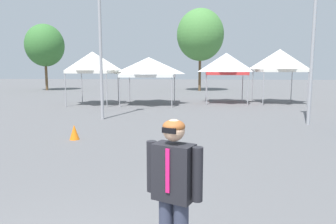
{
  "coord_description": "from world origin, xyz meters",
  "views": [
    {
      "loc": [
        1.19,
        -2.13,
        2.28
      ],
      "look_at": [
        0.47,
        4.98,
        1.3
      ],
      "focal_mm": 33.08,
      "sensor_mm": 36.0,
      "label": 1
    }
  ],
  "objects_px": {
    "light_pole_near_lift": "(315,4)",
    "traffic_cone_lot_center": "(74,132)",
    "person_foreground": "(174,189)",
    "light_pole_opposite_side": "(100,24)",
    "canopy_tent_behind_left": "(280,61)",
    "canopy_tent_behind_right": "(149,67)",
    "tree_behind_tents_center": "(200,35)",
    "canopy_tent_far_left": "(93,63)",
    "canopy_tent_behind_center": "(226,64)",
    "tree_behind_tents_right": "(45,45)"
  },
  "relations": [
    {
      "from": "light_pole_near_lift",
      "to": "traffic_cone_lot_center",
      "type": "bearing_deg",
      "value": -157.11
    },
    {
      "from": "person_foreground",
      "to": "light_pole_opposite_side",
      "type": "relative_size",
      "value": 0.24
    },
    {
      "from": "canopy_tent_behind_left",
      "to": "light_pole_near_lift",
      "type": "relative_size",
      "value": 0.42
    },
    {
      "from": "light_pole_near_lift",
      "to": "light_pole_opposite_side",
      "type": "relative_size",
      "value": 1.14
    },
    {
      "from": "light_pole_opposite_side",
      "to": "canopy_tent_behind_left",
      "type": "bearing_deg",
      "value": 38.95
    },
    {
      "from": "canopy_tent_behind_right",
      "to": "tree_behind_tents_center",
      "type": "height_order",
      "value": "tree_behind_tents_center"
    },
    {
      "from": "canopy_tent_far_left",
      "to": "tree_behind_tents_center",
      "type": "height_order",
      "value": "tree_behind_tents_center"
    },
    {
      "from": "canopy_tent_far_left",
      "to": "light_pole_opposite_side",
      "type": "distance_m",
      "value": 6.53
    },
    {
      "from": "canopy_tent_behind_center",
      "to": "tree_behind_tents_center",
      "type": "xyz_separation_m",
      "value": [
        -1.79,
        12.16,
        3.25
      ]
    },
    {
      "from": "person_foreground",
      "to": "light_pole_near_lift",
      "type": "distance_m",
      "value": 11.79
    },
    {
      "from": "canopy_tent_far_left",
      "to": "canopy_tent_behind_center",
      "type": "distance_m",
      "value": 8.91
    },
    {
      "from": "canopy_tent_behind_left",
      "to": "tree_behind_tents_center",
      "type": "bearing_deg",
      "value": 114.02
    },
    {
      "from": "canopy_tent_far_left",
      "to": "light_pole_near_lift",
      "type": "xyz_separation_m",
      "value": [
        11.43,
        -6.44,
        2.11
      ]
    },
    {
      "from": "canopy_tent_far_left",
      "to": "tree_behind_tents_right",
      "type": "distance_m",
      "value": 16.75
    },
    {
      "from": "canopy_tent_behind_right",
      "to": "canopy_tent_far_left",
      "type": "bearing_deg",
      "value": -172.13
    },
    {
      "from": "light_pole_near_lift",
      "to": "traffic_cone_lot_center",
      "type": "xyz_separation_m",
      "value": [
        -8.58,
        -3.62,
        -4.6
      ]
    },
    {
      "from": "tree_behind_tents_center",
      "to": "tree_behind_tents_right",
      "type": "bearing_deg",
      "value": -177.23
    },
    {
      "from": "light_pole_opposite_side",
      "to": "tree_behind_tents_right",
      "type": "bearing_deg",
      "value": 123.08
    },
    {
      "from": "canopy_tent_far_left",
      "to": "canopy_tent_behind_center",
      "type": "bearing_deg",
      "value": 12.45
    },
    {
      "from": "light_pole_opposite_side",
      "to": "traffic_cone_lot_center",
      "type": "distance_m",
      "value": 5.88
    },
    {
      "from": "canopy_tent_far_left",
      "to": "person_foreground",
      "type": "relative_size",
      "value": 1.92
    },
    {
      "from": "traffic_cone_lot_center",
      "to": "tree_behind_tents_center",
      "type": "bearing_deg",
      "value": 80.44
    },
    {
      "from": "person_foreground",
      "to": "tree_behind_tents_right",
      "type": "relative_size",
      "value": 0.25
    },
    {
      "from": "canopy_tent_behind_center",
      "to": "light_pole_opposite_side",
      "type": "xyz_separation_m",
      "value": [
        -6.25,
        -7.76,
        1.66
      ]
    },
    {
      "from": "canopy_tent_behind_right",
      "to": "canopy_tent_behind_left",
      "type": "relative_size",
      "value": 0.96
    },
    {
      "from": "tree_behind_tents_right",
      "to": "traffic_cone_lot_center",
      "type": "bearing_deg",
      "value": -61.17
    },
    {
      "from": "tree_behind_tents_right",
      "to": "canopy_tent_behind_center",
      "type": "bearing_deg",
      "value": -31.24
    },
    {
      "from": "canopy_tent_behind_right",
      "to": "canopy_tent_behind_center",
      "type": "distance_m",
      "value": 5.3
    },
    {
      "from": "canopy_tent_behind_right",
      "to": "light_pole_opposite_side",
      "type": "relative_size",
      "value": 0.46
    },
    {
      "from": "light_pole_near_lift",
      "to": "light_pole_opposite_side",
      "type": "height_order",
      "value": "light_pole_near_lift"
    },
    {
      "from": "canopy_tent_far_left",
      "to": "light_pole_near_lift",
      "type": "relative_size",
      "value": 0.4
    },
    {
      "from": "canopy_tent_behind_right",
      "to": "person_foreground",
      "type": "relative_size",
      "value": 1.95
    },
    {
      "from": "canopy_tent_behind_left",
      "to": "traffic_cone_lot_center",
      "type": "height_order",
      "value": "canopy_tent_behind_left"
    },
    {
      "from": "canopy_tent_behind_left",
      "to": "traffic_cone_lot_center",
      "type": "distance_m",
      "value": 15.6
    },
    {
      "from": "tree_behind_tents_center",
      "to": "traffic_cone_lot_center",
      "type": "distance_m",
      "value": 25.13
    },
    {
      "from": "canopy_tent_behind_left",
      "to": "tree_behind_tents_center",
      "type": "distance_m",
      "value": 13.48
    },
    {
      "from": "light_pole_opposite_side",
      "to": "tree_behind_tents_center",
      "type": "bearing_deg",
      "value": 77.36
    },
    {
      "from": "canopy_tent_behind_left",
      "to": "tree_behind_tents_center",
      "type": "xyz_separation_m",
      "value": [
        -5.34,
        11.99,
        3.04
      ]
    },
    {
      "from": "canopy_tent_far_left",
      "to": "tree_behind_tents_right",
      "type": "relative_size",
      "value": 0.48
    },
    {
      "from": "canopy_tent_behind_center",
      "to": "person_foreground",
      "type": "relative_size",
      "value": 1.91
    },
    {
      "from": "light_pole_near_lift",
      "to": "tree_behind_tents_right",
      "type": "xyz_separation_m",
      "value": [
        -21.42,
        19.71,
        0.05
      ]
    },
    {
      "from": "canopy_tent_far_left",
      "to": "light_pole_opposite_side",
      "type": "relative_size",
      "value": 0.46
    },
    {
      "from": "light_pole_opposite_side",
      "to": "tree_behind_tents_center",
      "type": "distance_m",
      "value": 20.48
    },
    {
      "from": "person_foreground",
      "to": "traffic_cone_lot_center",
      "type": "xyz_separation_m",
      "value": [
        -3.81,
        6.47,
        -0.79
      ]
    },
    {
      "from": "person_foreground",
      "to": "light_pole_near_lift",
      "type": "relative_size",
      "value": 0.21
    },
    {
      "from": "canopy_tent_far_left",
      "to": "canopy_tent_behind_right",
      "type": "xyz_separation_m",
      "value": [
        3.6,
        0.5,
        -0.29
      ]
    },
    {
      "from": "canopy_tent_behind_left",
      "to": "tree_behind_tents_center",
      "type": "relative_size",
      "value": 0.42
    },
    {
      "from": "canopy_tent_behind_left",
      "to": "person_foreground",
      "type": "xyz_separation_m",
      "value": [
        -5.61,
        -18.62,
        -1.84
      ]
    },
    {
      "from": "light_pole_near_lift",
      "to": "light_pole_opposite_side",
      "type": "distance_m",
      "value": 9.01
    },
    {
      "from": "canopy_tent_far_left",
      "to": "tree_behind_tents_center",
      "type": "relative_size",
      "value": 0.4
    }
  ]
}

